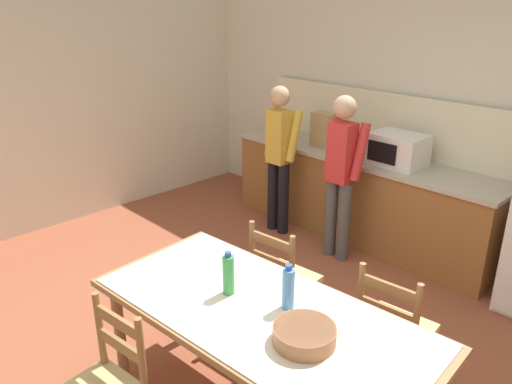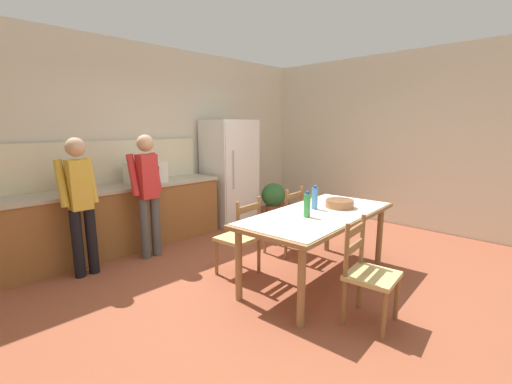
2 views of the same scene
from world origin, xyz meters
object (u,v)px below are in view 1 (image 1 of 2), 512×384
paper_bag (323,130)px  bottle_near_centre (228,274)px  microwave (398,150)px  dining_table (261,321)px  bottle_off_centre (288,288)px  chair_side_far_left (282,280)px  serving_bowl (304,334)px  person_at_counter (341,170)px  chair_side_far_right (393,330)px  person_at_sink (279,153)px

paper_bag → bottle_near_centre: bearing=-62.1°
microwave → bottle_near_centre: (0.43, -2.51, -0.14)m
dining_table → bottle_near_centre: (-0.25, -0.02, 0.20)m
microwave → bottle_off_centre: microwave is taller
chair_side_far_left → paper_bag: bearing=-64.1°
serving_bowl → person_at_counter: 2.39m
microwave → bottle_off_centre: (0.77, -2.37, -0.14)m
microwave → bottle_off_centre: bearing=-72.0°
chair_side_far_right → chair_side_far_left: size_ratio=1.00×
microwave → serving_bowl: (1.03, -2.53, -0.22)m
bottle_off_centre → chair_side_far_right: 0.86m
bottle_near_centre → serving_bowl: bottle_near_centre is taller
chair_side_far_right → person_at_sink: person_at_sink is taller
microwave → paper_bag: (-0.89, -0.01, 0.03)m
chair_side_far_left → person_at_counter: person_at_counter is taller
paper_bag → bottle_near_centre: (1.32, -2.50, -0.17)m
paper_bag → bottle_off_centre: bearing=-54.8°
dining_table → person_at_sink: person_at_sink is taller
bottle_off_centre → serving_bowl: bottle_off_centre is taller
serving_bowl → chair_side_far_left: 1.21m
microwave → paper_bag: bearing=-179.5°
bottle_near_centre → person_at_sink: person_at_sink is taller
dining_table → bottle_off_centre: 0.25m
bottle_near_centre → dining_table: bearing=4.2°
person_at_counter → chair_side_far_right: bearing=-131.7°
chair_side_far_right → person_at_sink: bearing=-35.2°
chair_side_far_left → person_at_counter: bearing=-76.2°
serving_bowl → chair_side_far_right: (0.04, 0.83, -0.39)m
paper_bag → serving_bowl: bearing=-52.7°
serving_bowl → person_at_sink: person_at_sink is taller
bottle_near_centre → chair_side_far_right: bearing=51.3°
paper_bag → person_at_sink: (-0.17, -0.49, -0.19)m
bottle_near_centre → serving_bowl: size_ratio=0.84×
bottle_near_centre → person_at_sink: size_ratio=0.17×
microwave → dining_table: microwave is taller
bottle_off_centre → person_at_counter: person_at_counter is taller
bottle_off_centre → person_at_counter: size_ratio=0.17×
microwave → paper_bag: size_ratio=1.39×
paper_bag → dining_table: bearing=-57.6°
chair_side_far_right → person_at_counter: person_at_counter is taller
paper_bag → person_at_counter: bearing=-38.9°
serving_bowl → dining_table: bearing=173.1°
microwave → person_at_sink: 1.19m
paper_bag → chair_side_far_right: size_ratio=0.40×
bottle_near_centre → chair_side_far_right: 1.12m
dining_table → serving_bowl: size_ratio=6.42×
microwave → chair_side_far_left: 1.88m
bottle_off_centre → serving_bowl: bearing=-32.2°
bottle_near_centre → microwave: bearing=99.7°
microwave → chair_side_far_right: microwave is taller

